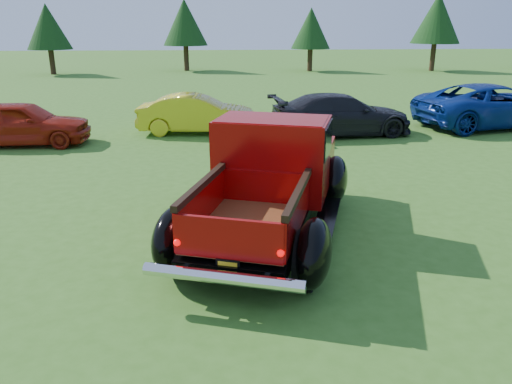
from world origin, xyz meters
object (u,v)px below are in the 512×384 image
show_car_blue (493,106)px  tree_east (437,18)px  pickup_truck (272,176)px  tree_mid_right (311,29)px  show_car_red (22,123)px  tree_west (48,27)px  show_car_yellow (197,114)px  show_car_grey (341,114)px  tree_mid_left (185,22)px

show_car_blue → tree_east: bearing=-28.5°
show_car_blue → pickup_truck: bearing=123.4°
tree_mid_right → show_car_red: 25.68m
tree_west → show_car_yellow: (10.50, -20.05, -2.49)m
pickup_truck → show_car_grey: size_ratio=1.23×
tree_mid_left → show_car_yellow: bearing=-86.1°
tree_west → show_car_blue: 28.59m
show_car_red → pickup_truck: bearing=-135.6°
tree_east → show_car_red: size_ratio=1.43×
tree_mid_right → show_car_yellow: (-7.50, -21.05, -2.35)m
tree_mid_right → show_car_red: (-12.50, -22.31, -2.33)m
tree_mid_right → show_car_grey: bearing=-97.8°
tree_west → show_car_red: 22.15m
show_car_red → tree_east: bearing=-44.8°
tree_west → tree_mid_left: tree_mid_left is taller
show_car_yellow → show_car_grey: show_car_grey is taller
tree_mid_right → tree_east: (9.00, -0.50, 0.68)m
tree_mid_left → tree_mid_right: 9.06m
show_car_yellow → tree_mid_left: bearing=7.6°
tree_mid_left → tree_mid_right: bearing=-6.3°
tree_west → pickup_truck: (12.05, -27.96, -2.20)m
show_car_red → show_car_grey: (9.53, 0.62, 0.00)m
tree_west → tree_mid_left: 9.22m
tree_east → show_car_red: tree_east is taller
tree_mid_left → show_car_yellow: (1.50, -22.05, -2.77)m
tree_east → show_car_blue: 21.57m
tree_mid_right → pickup_truck: size_ratio=0.80×
tree_west → pickup_truck: size_ratio=0.84×
tree_east → show_car_yellow: tree_east is taller
show_car_yellow → show_car_blue: bearing=-85.1°
tree_mid_left → show_car_grey: size_ratio=1.12×
tree_west → show_car_grey: tree_west is taller
tree_west → tree_east: tree_east is taller
tree_east → show_car_blue: bearing=-107.9°
tree_mid_left → tree_west: bearing=-167.5°
show_car_red → tree_mid_right: bearing=-29.5°
pickup_truck → show_car_yellow: pickup_truck is taller
tree_mid_left → show_car_grey: (6.03, -22.69, -2.73)m
pickup_truck → show_car_grey: pickup_truck is taller
tree_mid_left → show_car_red: (-3.50, -23.31, -2.74)m
pickup_truck → tree_east: bearing=80.2°
tree_mid_left → show_car_blue: (11.45, -21.84, -2.66)m
tree_west → pickup_truck: 30.53m
pickup_truck → tree_mid_right: bearing=96.3°
tree_west → tree_east: size_ratio=0.85×
tree_mid_right → show_car_blue: tree_mid_right is taller
show_car_yellow → show_car_grey: size_ratio=0.84×
show_car_yellow → tree_east: bearing=-35.0°
tree_west → show_car_blue: (20.45, -19.84, -2.38)m
show_car_grey → tree_east: bearing=-35.9°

